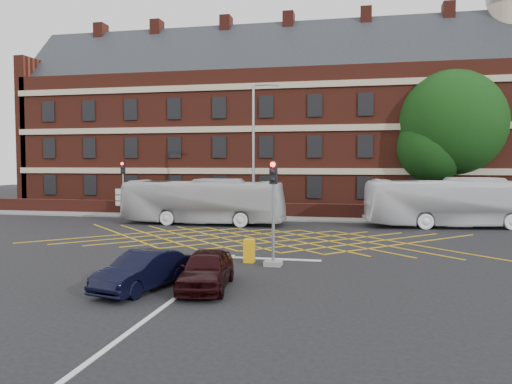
% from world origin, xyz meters
% --- Properties ---
extents(ground, '(120.00, 120.00, 0.00)m').
position_xyz_m(ground, '(0.00, 0.00, 0.00)').
color(ground, black).
rests_on(ground, ground).
extents(victorian_building, '(51.00, 12.17, 20.40)m').
position_xyz_m(victorian_building, '(0.25, 22.00, 7.84)').
color(victorian_building, '#562016').
rests_on(victorian_building, ground).
extents(boundary_wall, '(56.00, 0.50, 1.10)m').
position_xyz_m(boundary_wall, '(0.00, 13.00, 0.55)').
color(boundary_wall, '#4E1D15').
rests_on(boundary_wall, ground).
extents(far_pavement, '(60.00, 3.00, 0.12)m').
position_xyz_m(far_pavement, '(0.00, 12.00, 0.06)').
color(far_pavement, slate).
rests_on(far_pavement, ground).
extents(box_junction_hatching, '(8.22, 8.22, 0.02)m').
position_xyz_m(box_junction_hatching, '(0.00, 2.00, 0.01)').
color(box_junction_hatching, '#CC990C').
rests_on(box_junction_hatching, ground).
extents(stop_line, '(8.00, 0.30, 0.02)m').
position_xyz_m(stop_line, '(0.00, -3.50, 0.01)').
color(stop_line, silver).
rests_on(stop_line, ground).
extents(centre_line, '(0.15, 14.00, 0.02)m').
position_xyz_m(centre_line, '(0.00, -10.00, 0.01)').
color(centre_line, silver).
rests_on(centre_line, ground).
extents(bus_left, '(11.15, 2.69, 3.10)m').
position_xyz_m(bus_left, '(-4.87, 7.76, 1.55)').
color(bus_left, silver).
rests_on(bus_left, ground).
extents(bus_right, '(11.87, 4.36, 3.23)m').
position_xyz_m(bus_right, '(11.71, 9.49, 1.62)').
color(bus_right, silver).
rests_on(bus_right, ground).
extents(car_navy, '(2.25, 4.05, 1.27)m').
position_xyz_m(car_navy, '(-1.43, -9.51, 0.63)').
color(car_navy, black).
rests_on(car_navy, ground).
extents(car_maroon, '(1.98, 3.97, 1.30)m').
position_xyz_m(car_maroon, '(0.58, -8.96, 0.65)').
color(car_maroon, black).
rests_on(car_maroon, ground).
extents(deciduous_tree, '(8.51, 8.50, 11.53)m').
position_xyz_m(deciduous_tree, '(12.56, 17.16, 6.70)').
color(deciduous_tree, black).
rests_on(deciduous_tree, ground).
extents(traffic_light_near, '(0.70, 0.70, 4.27)m').
position_xyz_m(traffic_light_near, '(2.14, -4.86, 1.76)').
color(traffic_light_near, slate).
rests_on(traffic_light_near, ground).
extents(traffic_light_far, '(0.70, 0.70, 4.27)m').
position_xyz_m(traffic_light_far, '(-12.47, 11.23, 1.76)').
color(traffic_light_far, slate).
rests_on(traffic_light_far, ground).
extents(street_lamp, '(2.25, 1.00, 9.61)m').
position_xyz_m(street_lamp, '(-1.63, 9.37, 3.37)').
color(street_lamp, slate).
rests_on(street_lamp, ground).
extents(direction_signs, '(1.10, 0.16, 2.20)m').
position_xyz_m(direction_signs, '(-12.88, 11.83, 1.38)').
color(direction_signs, gray).
rests_on(direction_signs, ground).
extents(utility_cabinet, '(0.43, 0.43, 0.98)m').
position_xyz_m(utility_cabinet, '(1.04, -4.39, 0.49)').
color(utility_cabinet, orange).
rests_on(utility_cabinet, ground).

